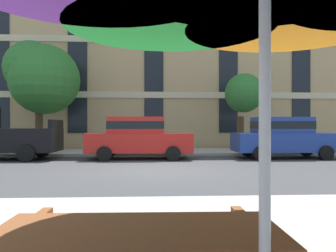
{
  "coord_description": "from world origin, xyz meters",
  "views": [
    {
      "loc": [
        -0.21,
        -10.69,
        1.42
      ],
      "look_at": [
        0.52,
        3.2,
        1.4
      ],
      "focal_mm": 36.23,
      "sensor_mm": 36.0,
      "label": 1
    }
  ],
  "objects_px": {
    "street_tree_middle": "(244,94)",
    "sedan_red": "(138,137)",
    "sedan_blue": "(284,136)",
    "street_tree_left": "(42,75)"
  },
  "relations": [
    {
      "from": "sedan_red",
      "to": "sedan_blue",
      "type": "height_order",
      "value": "same"
    },
    {
      "from": "sedan_red",
      "to": "street_tree_left",
      "type": "distance_m",
      "value": 6.79
    },
    {
      "from": "sedan_red",
      "to": "street_tree_middle",
      "type": "distance_m",
      "value": 6.58
    },
    {
      "from": "sedan_red",
      "to": "street_tree_middle",
      "type": "relative_size",
      "value": 1.07
    },
    {
      "from": "street_tree_middle",
      "to": "sedan_red",
      "type": "bearing_deg",
      "value": -150.24
    },
    {
      "from": "sedan_blue",
      "to": "street_tree_middle",
      "type": "distance_m",
      "value": 3.86
    },
    {
      "from": "sedan_blue",
      "to": "sedan_red",
      "type": "bearing_deg",
      "value": 180.0
    },
    {
      "from": "sedan_red",
      "to": "sedan_blue",
      "type": "bearing_deg",
      "value": 0.0
    },
    {
      "from": "street_tree_left",
      "to": "sedan_blue",
      "type": "bearing_deg",
      "value": -16.29
    },
    {
      "from": "street_tree_left",
      "to": "street_tree_middle",
      "type": "bearing_deg",
      "value": -1.25
    }
  ]
}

